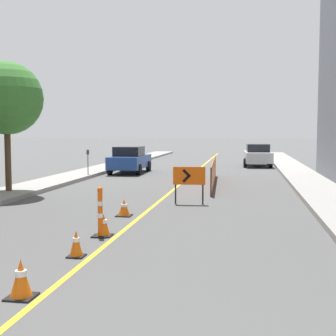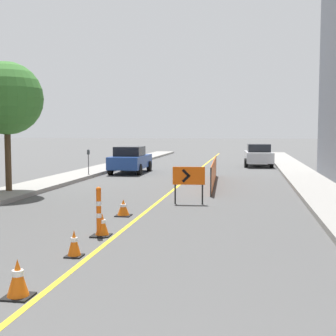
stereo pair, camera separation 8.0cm
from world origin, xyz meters
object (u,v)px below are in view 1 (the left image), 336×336
Objects in this scene: traffic_cone_fifth at (103,225)px; street_tree_left_near at (6,99)px; traffic_cone_third at (21,279)px; traffic_cone_fourth at (76,244)px; parked_car_curb_near at (130,160)px; parked_car_curb_mid at (258,155)px; parking_meter_far_curb at (88,157)px; delineator_post_rear at (100,215)px; arrow_barricade_primary at (189,177)px; traffic_cone_farthest at (124,208)px.

traffic_cone_fifth is 9.27m from street_tree_left_near.
traffic_cone_third reaches higher than traffic_cone_fifth.
traffic_cone_fourth is 0.13× the size of parked_car_curb_near.
parked_car_curb_near is 0.99× the size of parked_car_curb_mid.
traffic_cone_fourth is 0.41× the size of parking_meter_far_curb.
parking_meter_far_curb is (-1.62, -2.84, 0.32)m from parked_car_curb_near.
delineator_post_rear reaches higher than traffic_cone_fourth.
traffic_cone_third is 0.14× the size of parked_car_curb_mid.
traffic_cone_fourth is at bearing -54.43° from street_tree_left_near.
traffic_cone_fifth is 23.36m from parked_car_curb_mid.
street_tree_left_near is at bearing -123.87° from parked_car_curb_mid.
arrow_barricade_primary is (1.45, 5.21, 0.65)m from traffic_cone_fifth.
parking_meter_far_curb is at bearing 123.23° from arrow_barricade_primary.
traffic_cone_third reaches higher than traffic_cone_farthest.
parked_car_curb_mid is at bearing 76.42° from arrow_barricade_primary.
parking_meter_far_curb reaches higher than traffic_cone_farthest.
street_tree_left_near reaches higher than parked_car_curb_near.
traffic_cone_third is at bearing -89.78° from traffic_cone_fifth.
street_tree_left_near reaches higher than traffic_cone_third.
parking_meter_far_curb is at bearing 84.24° from street_tree_left_near.
traffic_cone_third reaches higher than traffic_cone_fourth.
delineator_post_rear is at bearing -120.25° from traffic_cone_fifth.
parked_car_curb_mid is (4.17, 24.86, 0.53)m from traffic_cone_fourth.
traffic_cone_fourth is 7.26m from arrow_barricade_primary.
traffic_cone_third is at bearing -81.32° from parked_car_curb_near.
parking_meter_far_curb is at bearing 114.21° from traffic_cone_farthest.
traffic_cone_fourth is at bearing 90.04° from traffic_cone_third.
traffic_cone_third is 20.94m from parked_car_curb_near.
traffic_cone_fourth is 4.53m from traffic_cone_farthest.
street_tree_left_near is (-2.36, -10.12, 2.97)m from parked_car_curb_near.
delineator_post_rear is at bearing 90.92° from traffic_cone_third.
arrow_barricade_primary is at bearing -101.64° from parked_car_curb_mid.
traffic_cone_fifth is at bearing -103.20° from parked_car_curb_mid.
delineator_post_rear is 23.45m from parked_car_curb_mid.
parking_meter_far_curb is (-5.10, 13.57, 0.85)m from traffic_cone_fifth.
parked_car_curb_mid is 19.69m from street_tree_left_near.
parked_car_curb_mid is 3.27× the size of parking_meter_far_curb.
parked_car_curb_near is (-4.92, 11.21, -0.13)m from arrow_barricade_primary.
delineator_post_rear is at bearing -47.82° from street_tree_left_near.
parked_car_curb_near is (-3.49, 18.29, 0.53)m from traffic_cone_fourth.
traffic_cone_farthest is 3.11m from arrow_barricade_primary.
traffic_cone_farthest is at bearing -105.02° from parked_car_curb_mid.
parked_car_curb_mid is (4.17, 27.20, 0.50)m from traffic_cone_third.
traffic_cone_fourth is at bearing -102.40° from parked_car_curb_mid.
parking_meter_far_curb is at bearing -120.65° from parked_car_curb_near.
traffic_cone_third is 0.46× the size of arrow_barricade_primary.
parking_meter_far_curb reaches higher than traffic_cone_fifth.
traffic_cone_fourth is 0.42× the size of arrow_barricade_primary.
traffic_cone_fourth is 0.98× the size of traffic_cone_fifth.
traffic_cone_third is at bearing -60.92° from street_tree_left_near.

